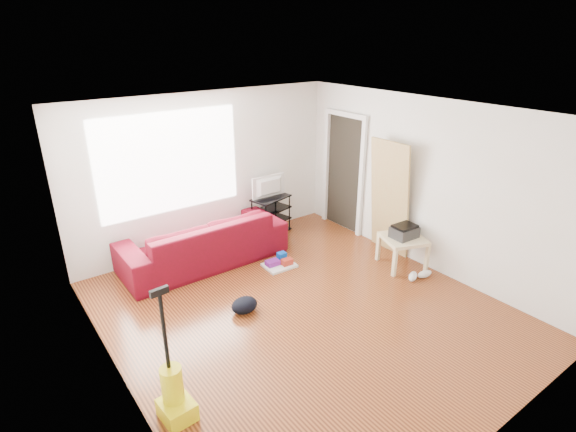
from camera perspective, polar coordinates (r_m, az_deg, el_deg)
room at (r=5.43m, az=1.75°, el=0.01°), size 4.51×5.01×2.51m
sofa at (r=7.13m, az=-10.48°, el=-5.73°), size 2.50×0.98×0.73m
tv_stand at (r=7.84m, az=-2.16°, el=0.13°), size 0.75×0.53×0.68m
tv at (r=7.66m, az=-2.22°, el=3.71°), size 0.65×0.09×0.37m
side_table at (r=6.95m, az=14.42°, el=-3.19°), size 0.75×0.75×0.48m
printer at (r=6.88m, az=14.56°, el=-1.90°), size 0.39×0.30×0.20m
bucket at (r=6.80m, az=-13.23°, el=-7.45°), size 0.36×0.36×0.28m
toilet_paper at (r=6.69m, az=-13.54°, el=-6.03°), size 0.13×0.13×0.12m
cleaning_tray at (r=6.88m, az=-1.08°, el=-5.98°), size 0.47×0.39×0.16m
backpack at (r=5.90m, az=-5.52°, el=-11.98°), size 0.38×0.31×0.19m
sneakers at (r=6.82m, az=16.27°, el=-7.23°), size 0.47×0.24×0.11m
vacuum at (r=4.53m, az=-14.24°, el=-21.15°), size 0.30×0.34×1.35m
door_panel at (r=7.52m, az=12.18°, el=-4.31°), size 0.23×0.73×1.83m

